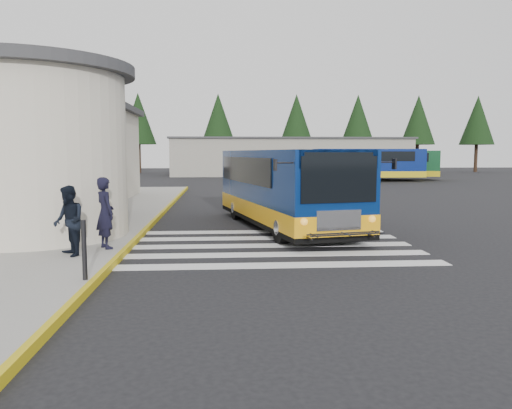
{
  "coord_description": "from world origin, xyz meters",
  "views": [
    {
      "loc": [
        -1.65,
        -14.09,
        2.51
      ],
      "look_at": [
        -0.7,
        -0.5,
        1.1
      ],
      "focal_mm": 35.0,
      "sensor_mm": 36.0,
      "label": 1
    }
  ],
  "objects": [
    {
      "name": "ground",
      "position": [
        0.0,
        0.0,
        0.0
      ],
      "size": [
        140.0,
        140.0,
        0.0
      ],
      "primitive_type": "plane",
      "color": "black",
      "rests_on": "ground"
    },
    {
      "name": "crosswalk",
      "position": [
        -0.5,
        -0.8,
        0.01
      ],
      "size": [
        8.0,
        5.35,
        0.01
      ],
      "color": "silver",
      "rests_on": "ground"
    },
    {
      "name": "depot_building",
      "position": [
        6.0,
        42.0,
        2.11
      ],
      "size": [
        26.4,
        8.4,
        4.2
      ],
      "color": "gray",
      "rests_on": "ground"
    },
    {
      "name": "pedestrian_b",
      "position": [
        -5.13,
        -2.55,
        0.96
      ],
      "size": [
        0.94,
        1.0,
        1.62
      ],
      "primitive_type": "imported",
      "rotation": [
        0.0,
        0.0,
        -1.01
      ],
      "color": "black",
      "rests_on": "sidewalk"
    },
    {
      "name": "bollard",
      "position": [
        -4.2,
        -4.77,
        0.71
      ],
      "size": [
        0.09,
        0.09,
        1.13
      ],
      "primitive_type": "cylinder",
      "color": "black",
      "rests_on": "sidewalk"
    },
    {
      "name": "transit_bus",
      "position": [
        0.45,
        2.45,
        1.24
      ],
      "size": [
        4.56,
        9.47,
        2.6
      ],
      "rotation": [
        0.0,
        0.0,
        0.21
      ],
      "color": "navy",
      "rests_on": "ground"
    },
    {
      "name": "tree_line",
      "position": [
        6.29,
        50.0,
        6.77
      ],
      "size": [
        58.4,
        4.4,
        10.0
      ],
      "color": "black",
      "rests_on": "ground"
    },
    {
      "name": "curb_strip",
      "position": [
        -4.05,
        4.0,
        0.08
      ],
      "size": [
        0.12,
        34.0,
        0.16
      ],
      "primitive_type": "cube",
      "color": "gold",
      "rests_on": "ground"
    },
    {
      "name": "pedestrian_a",
      "position": [
        -4.52,
        -1.65,
        1.03
      ],
      "size": [
        0.71,
        0.77,
        1.77
      ],
      "primitive_type": "imported",
      "rotation": [
        0.0,
        0.0,
        2.18
      ],
      "color": "black",
      "rests_on": "sidewalk"
    },
    {
      "name": "far_bus_a",
      "position": [
        11.36,
        29.41,
        1.6
      ],
      "size": [
        9.59,
        2.76,
        2.47
      ],
      "rotation": [
        0.0,
        0.0,
        1.58
      ],
      "color": "navy",
      "rests_on": "ground"
    },
    {
      "name": "sidewalk",
      "position": [
        -9.0,
        4.0,
        0.07
      ],
      "size": [
        10.0,
        34.0,
        0.15
      ],
      "primitive_type": "cube",
      "color": "gray",
      "rests_on": "ground"
    },
    {
      "name": "far_bus_b",
      "position": [
        14.16,
        32.3,
        1.53
      ],
      "size": [
        9.44,
        5.43,
        2.35
      ],
      "rotation": [
        0.0,
        0.0,
        1.23
      ],
      "color": "#124322",
      "rests_on": "ground"
    }
  ]
}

